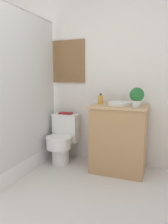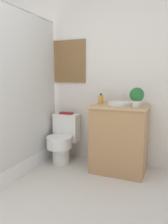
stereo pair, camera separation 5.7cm
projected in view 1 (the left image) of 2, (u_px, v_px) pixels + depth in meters
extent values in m
cube|color=silver|center=(79.00, 74.00, 3.15)|extent=(3.03, 0.05, 2.50)
cube|color=brown|center=(67.00, 62.00, 3.15)|extent=(0.53, 0.02, 0.60)
cube|color=silver|center=(67.00, 61.00, 3.14)|extent=(0.50, 0.01, 0.57)
cube|color=white|center=(10.00, 153.00, 2.88)|extent=(0.64, 1.42, 0.42)
cube|color=silver|center=(27.00, 88.00, 2.64)|extent=(0.01, 1.30, 1.76)
cylinder|color=#B7B7BC|center=(23.00, 9.00, 2.50)|extent=(0.02, 1.30, 0.02)
cylinder|color=white|center=(60.00, 155.00, 3.06)|extent=(0.24, 0.24, 0.24)
cylinder|color=white|center=(59.00, 143.00, 2.99)|extent=(0.34, 0.34, 0.14)
cylinder|color=white|center=(59.00, 137.00, 2.98)|extent=(0.35, 0.35, 0.02)
cube|color=white|center=(66.00, 128.00, 3.17)|extent=(0.36, 0.17, 0.38)
cube|color=white|center=(66.00, 115.00, 3.14)|extent=(0.38, 0.18, 0.02)
cube|color=#AD7F51|center=(119.00, 140.00, 2.78)|extent=(0.66, 0.47, 0.83)
cube|color=tan|center=(120.00, 106.00, 2.71)|extent=(0.69, 0.50, 0.03)
cylinder|color=white|center=(120.00, 103.00, 2.72)|extent=(0.32, 0.32, 0.04)
cylinder|color=silver|center=(123.00, 98.00, 2.89)|extent=(0.02, 0.02, 0.13)
cylinder|color=gold|center=(101.00, 100.00, 2.85)|extent=(0.06, 0.06, 0.11)
cylinder|color=black|center=(101.00, 94.00, 2.84)|extent=(0.03, 0.03, 0.02)
cylinder|color=beige|center=(136.00, 104.00, 2.51)|extent=(0.10, 0.10, 0.08)
sphere|color=#23662D|center=(137.00, 95.00, 2.49)|extent=(0.17, 0.17, 0.17)
cube|color=maroon|center=(66.00, 113.00, 3.14)|extent=(0.19, 0.10, 0.02)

